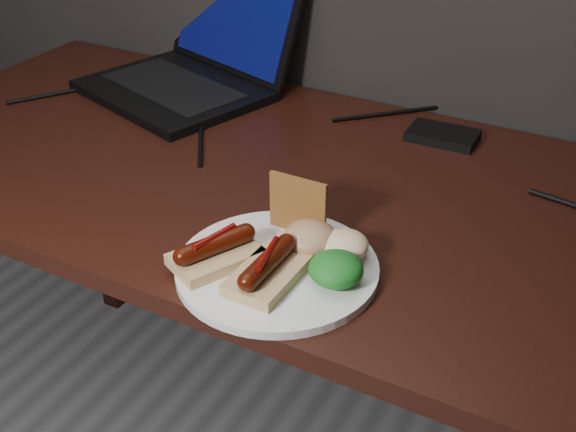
# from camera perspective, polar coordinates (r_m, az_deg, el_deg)

# --- Properties ---
(desk) EXTENTS (1.40, 0.70, 0.75)m
(desk) POSITION_cam_1_polar(r_m,az_deg,el_deg) (1.24, -3.05, 0.35)
(desk) COLOR black
(desk) RESTS_ON ground
(laptop) EXTENTS (0.44, 0.44, 0.25)m
(laptop) POSITION_cam_1_polar(r_m,az_deg,el_deg) (1.50, -7.32, 11.93)
(laptop) COLOR black
(laptop) RESTS_ON desk
(hard_drive) EXTENTS (0.12, 0.08, 0.02)m
(hard_drive) POSITION_cam_1_polar(r_m,az_deg,el_deg) (1.31, 12.13, 6.25)
(hard_drive) COLOR black
(hard_drive) RESTS_ON desk
(desk_cables) EXTENTS (1.12, 0.43, 0.01)m
(desk_cables) POSITION_cam_1_polar(r_m,az_deg,el_deg) (1.32, -1.08, 6.94)
(desk_cables) COLOR black
(desk_cables) RESTS_ON desk
(plate) EXTENTS (0.33, 0.33, 0.01)m
(plate) POSITION_cam_1_polar(r_m,az_deg,el_deg) (0.95, -0.87, -4.14)
(plate) COLOR white
(plate) RESTS_ON desk
(bread_sausage_left) EXTENTS (0.11, 0.13, 0.04)m
(bread_sausage_left) POSITION_cam_1_polar(r_m,az_deg,el_deg) (0.94, -5.75, -2.81)
(bread_sausage_left) COLOR #E4CA86
(bread_sausage_left) RESTS_ON plate
(bread_sausage_center) EXTENTS (0.07, 0.12, 0.04)m
(bread_sausage_center) POSITION_cam_1_polar(r_m,az_deg,el_deg) (0.91, -1.62, -4.22)
(bread_sausage_center) COLOR #E4CA86
(bread_sausage_center) RESTS_ON plate
(crispbread) EXTENTS (0.09, 0.01, 0.08)m
(crispbread) POSITION_cam_1_polar(r_m,az_deg,el_deg) (0.98, 0.79, 0.86)
(crispbread) COLOR #AD702F
(crispbread) RESTS_ON plate
(salad_greens) EXTENTS (0.07, 0.07, 0.04)m
(salad_greens) POSITION_cam_1_polar(r_m,az_deg,el_deg) (0.90, 3.80, -4.20)
(salad_greens) COLOR #105114
(salad_greens) RESTS_ON plate
(salsa_mound) EXTENTS (0.07, 0.07, 0.04)m
(salsa_mound) POSITION_cam_1_polar(r_m,az_deg,el_deg) (0.96, 1.76, -1.69)
(salsa_mound) COLOR maroon
(salsa_mound) RESTS_ON plate
(coleslaw_mound) EXTENTS (0.06, 0.06, 0.04)m
(coleslaw_mound) POSITION_cam_1_polar(r_m,az_deg,el_deg) (0.95, 4.50, -2.31)
(coleslaw_mound) COLOR white
(coleslaw_mound) RESTS_ON plate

